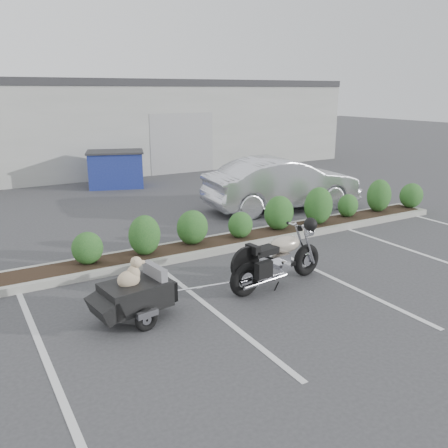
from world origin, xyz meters
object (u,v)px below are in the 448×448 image
sedan (282,184)px  dumpster (116,169)px  motorcycle (278,260)px  pet_trailer (135,294)px

sedan → dumpster: size_ratio=1.99×
sedan → dumpster: bearing=35.1°
motorcycle → sedan: bearing=44.3°
sedan → dumpster: 6.81m
motorcycle → pet_trailer: size_ratio=1.24×
motorcycle → dumpster: size_ratio=0.93×
pet_trailer → dumpster: 11.18m
sedan → dumpster: sedan is taller
motorcycle → sedan: (3.70, 4.77, 0.28)m
motorcycle → dumpster: dumpster is taller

